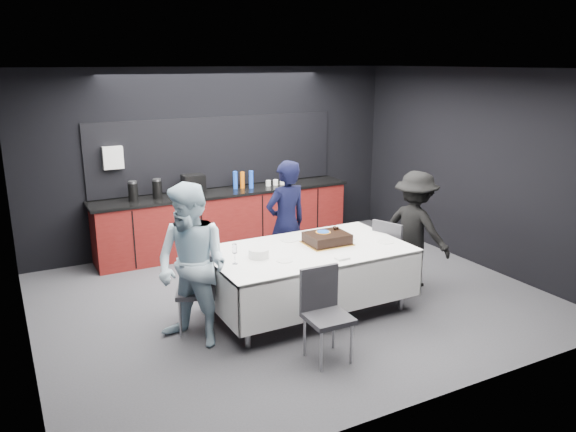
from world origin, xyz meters
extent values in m
plane|color=#414146|center=(0.00, 0.00, 0.00)|extent=(6.00, 6.00, 0.00)
cube|color=white|center=(0.00, 0.00, 2.80)|extent=(6.00, 5.00, 0.04)
cube|color=black|center=(0.00, 2.50, 1.40)|extent=(6.00, 0.04, 2.80)
cube|color=black|center=(0.00, -2.50, 1.40)|extent=(6.00, 0.04, 2.80)
cube|color=black|center=(-3.00, 0.00, 1.40)|extent=(0.04, 5.00, 2.80)
cube|color=black|center=(3.00, 0.00, 1.40)|extent=(0.04, 5.00, 2.80)
cube|color=#570F0D|center=(0.00, 2.20, 0.45)|extent=(4.00, 0.60, 0.90)
cube|color=black|center=(0.00, 2.20, 0.92)|extent=(4.10, 0.64, 0.04)
cube|color=black|center=(0.00, 2.48, 1.50)|extent=(4.00, 0.03, 1.10)
cube|color=white|center=(-1.60, 2.43, 1.55)|extent=(0.28, 0.12, 0.32)
cylinder|color=black|center=(-1.40, 2.20, 1.07)|extent=(0.14, 0.14, 0.26)
cylinder|color=black|center=(-1.05, 2.20, 1.07)|extent=(0.14, 0.14, 0.26)
cube|color=black|center=(-0.50, 2.20, 1.09)|extent=(0.32, 0.24, 0.30)
cylinder|color=blue|center=(0.20, 2.25, 1.08)|extent=(0.07, 0.07, 0.28)
cylinder|color=orange|center=(0.32, 2.25, 1.07)|extent=(0.07, 0.07, 0.26)
cylinder|color=blue|center=(0.44, 2.18, 1.08)|extent=(0.07, 0.07, 0.28)
cylinder|color=white|center=(0.75, 2.20, 0.98)|extent=(0.08, 0.08, 0.09)
cylinder|color=white|center=(0.88, 2.20, 0.98)|extent=(0.08, 0.08, 0.09)
cylinder|color=white|center=(1.00, 2.20, 0.98)|extent=(0.08, 0.08, 0.09)
cylinder|color=#99999E|center=(-1.40, 2.20, 1.21)|extent=(0.12, 0.12, 0.03)
cylinder|color=#99999E|center=(-1.05, 2.20, 1.21)|extent=(0.12, 0.12, 0.03)
cylinder|color=#99999E|center=(-1.00, -0.90, 0.38)|extent=(0.06, 0.06, 0.75)
cylinder|color=#99999E|center=(-1.00, 0.10, 0.38)|extent=(0.06, 0.06, 0.75)
cylinder|color=#99999E|center=(1.00, -0.90, 0.38)|extent=(0.06, 0.06, 0.75)
cylinder|color=#99999E|center=(1.00, 0.10, 0.38)|extent=(0.06, 0.06, 0.75)
cube|color=white|center=(0.00, -0.40, 0.76)|extent=(2.32, 1.32, 0.04)
cube|color=white|center=(0.00, -1.05, 0.49)|extent=(2.32, 0.02, 0.55)
cube|color=white|center=(0.00, 0.25, 0.49)|extent=(2.32, 0.02, 0.55)
cube|color=white|center=(-1.15, -0.40, 0.49)|extent=(0.02, 1.32, 0.55)
cube|color=white|center=(1.15, -0.40, 0.49)|extent=(0.02, 1.32, 0.55)
cube|color=gold|center=(0.29, -0.35, 0.79)|extent=(0.53, 0.44, 0.01)
cube|color=black|center=(0.29, -0.35, 0.85)|extent=(0.49, 0.40, 0.11)
cube|color=black|center=(0.29, -0.35, 0.90)|extent=(0.49, 0.40, 0.01)
cylinder|color=orange|center=(0.27, -0.29, 0.91)|extent=(0.18, 0.18, 0.00)
cylinder|color=blue|center=(0.27, -0.29, 0.92)|extent=(0.15, 0.15, 0.01)
sphere|color=black|center=(0.47, -0.23, 0.93)|extent=(0.04, 0.04, 0.04)
sphere|color=black|center=(0.49, -0.27, 0.93)|extent=(0.04, 0.04, 0.04)
sphere|color=black|center=(0.45, -0.27, 0.93)|extent=(0.04, 0.04, 0.04)
cylinder|color=white|center=(-0.63, -0.41, 0.83)|extent=(0.23, 0.23, 0.10)
cylinder|color=white|center=(-0.43, -0.64, 0.78)|extent=(0.18, 0.18, 0.01)
cylinder|color=white|center=(0.63, -0.28, 0.78)|extent=(0.21, 0.21, 0.01)
cylinder|color=white|center=(0.95, -0.62, 0.78)|extent=(0.20, 0.20, 0.01)
cylinder|color=white|center=(-0.04, -0.01, 0.78)|extent=(0.22, 0.22, 0.01)
cube|color=white|center=(0.15, -0.89, 0.79)|extent=(0.15, 0.10, 0.02)
cylinder|color=white|center=(-0.95, -0.48, 0.78)|extent=(0.06, 0.06, 0.00)
cylinder|color=white|center=(-0.95, -0.48, 0.84)|extent=(0.01, 0.01, 0.12)
cylinder|color=white|center=(-0.95, -0.48, 0.95)|extent=(0.05, 0.05, 0.10)
cube|color=#302F35|center=(-1.32, -0.25, 0.45)|extent=(0.55, 0.55, 0.05)
cube|color=#302F35|center=(-1.15, -0.32, 0.70)|extent=(0.20, 0.40, 0.45)
cylinder|color=#99999E|center=(-1.41, -0.03, 0.22)|extent=(0.03, 0.03, 0.44)
cylinder|color=#99999E|center=(-1.54, -0.34, 0.22)|extent=(0.03, 0.03, 0.44)
cylinder|color=#99999E|center=(-1.10, -0.16, 0.22)|extent=(0.03, 0.03, 0.44)
cylinder|color=#99999E|center=(-1.23, -0.47, 0.22)|extent=(0.03, 0.03, 0.44)
cube|color=#302F35|center=(1.36, -0.28, 0.45)|extent=(0.54, 0.54, 0.05)
cube|color=#302F35|center=(1.18, -0.35, 0.70)|extent=(0.19, 0.41, 0.45)
cylinder|color=#99999E|center=(1.58, -0.38, 0.22)|extent=(0.03, 0.03, 0.44)
cylinder|color=#99999E|center=(1.45, -0.06, 0.22)|extent=(0.03, 0.03, 0.44)
cylinder|color=#99999E|center=(1.26, -0.50, 0.22)|extent=(0.03, 0.03, 0.44)
cylinder|color=#99999E|center=(1.14, -0.18, 0.22)|extent=(0.03, 0.03, 0.44)
cube|color=#302F35|center=(-0.39, -1.48, 0.45)|extent=(0.43, 0.43, 0.05)
cube|color=#302F35|center=(-0.39, -1.29, 0.70)|extent=(0.42, 0.05, 0.45)
cylinder|color=#99999E|center=(-0.57, -1.65, 0.22)|extent=(0.03, 0.03, 0.44)
cylinder|color=#99999E|center=(-0.23, -1.66, 0.22)|extent=(0.03, 0.03, 0.44)
cylinder|color=#99999E|center=(-0.56, -1.31, 0.22)|extent=(0.03, 0.03, 0.44)
cylinder|color=#99999E|center=(-0.22, -1.32, 0.22)|extent=(0.03, 0.03, 0.44)
imported|color=black|center=(0.17, 0.47, 0.84)|extent=(0.66, 0.48, 1.67)
imported|color=silver|center=(-1.44, -0.53, 0.86)|extent=(1.00, 1.06, 1.72)
imported|color=black|center=(1.63, -0.35, 0.77)|extent=(0.84, 1.12, 1.53)
camera|label=1|loc=(-3.08, -5.75, 2.89)|focal=35.00mm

